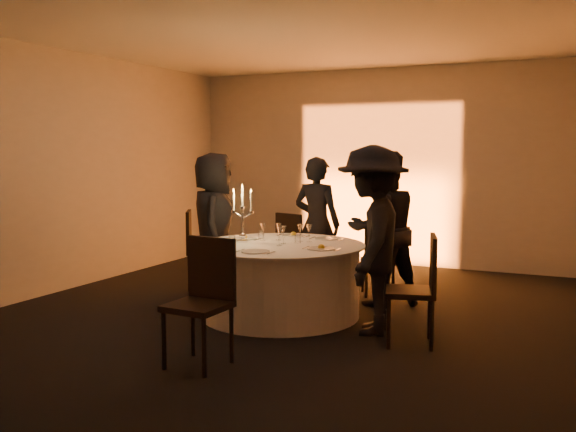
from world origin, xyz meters
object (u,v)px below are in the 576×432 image
at_px(guest_back_right, 384,229).
at_px(coffee_cup, 232,239).
at_px(chair_back_left, 294,245).
at_px(chair_back_right, 379,257).
at_px(guest_back_left, 317,224).
at_px(guest_left, 214,224).
at_px(chair_front, 204,293).
at_px(banquet_table, 280,280).
at_px(guest_right, 372,240).
at_px(chair_left, 198,245).
at_px(candelabra, 242,222).
at_px(chair_right, 420,283).

height_order(guest_back_right, coffee_cup, guest_back_right).
bearing_deg(chair_back_left, coffee_cup, 102.69).
xyz_separation_m(chair_back_right, guest_back_left, (-0.80, -0.02, 0.36)).
relative_size(chair_back_left, coffee_cup, 8.68).
bearing_deg(guest_left, chair_front, -176.87).
relative_size(banquet_table, guest_back_left, 1.07).
distance_m(chair_back_right, chair_front, 3.03).
distance_m(chair_back_left, guest_left, 1.12).
bearing_deg(guest_back_right, guest_left, -35.77).
bearing_deg(chair_back_right, guest_back_right, 87.17).
relative_size(chair_back_right, guest_right, 0.47).
height_order(guest_back_left, guest_right, guest_right).
xyz_separation_m(chair_left, candelabra, (1.10, -0.81, 0.43)).
height_order(banquet_table, guest_left, guest_left).
bearing_deg(banquet_table, guest_left, 153.58).
height_order(banquet_table, chair_back_left, chair_back_left).
relative_size(guest_back_right, candelabra, 2.77).
bearing_deg(chair_back_left, guest_left, 65.11).
xyz_separation_m(chair_left, guest_back_right, (2.40, 0.11, 0.31)).
distance_m(chair_right, guest_right, 0.64).
relative_size(chair_back_right, guest_left, 0.50).
relative_size(banquet_table, chair_front, 1.72).
relative_size(chair_front, guest_right, 0.58).
relative_size(chair_right, chair_front, 0.96).
distance_m(guest_back_left, guest_right, 1.92).
bearing_deg(guest_left, guest_right, -135.77).
height_order(chair_left, coffee_cup, chair_left).
relative_size(guest_back_left, guest_back_right, 0.96).
bearing_deg(guest_left, chair_left, 34.65).
distance_m(chair_left, chair_back_left, 1.23).
xyz_separation_m(chair_back_right, chair_front, (-0.60, -2.97, 0.11)).
distance_m(chair_back_left, guest_back_left, 0.47).
xyz_separation_m(chair_back_right, chair_right, (0.90, -1.71, 0.09)).
height_order(chair_back_left, chair_front, chair_front).
distance_m(chair_back_left, chair_back_right, 1.16).
relative_size(chair_back_left, guest_left, 0.55).
xyz_separation_m(chair_left, chair_right, (3.12, -1.17, 0.01)).
distance_m(chair_back_left, guest_back_right, 1.46).
relative_size(banquet_table, coffee_cup, 16.36).
relative_size(chair_front, coffee_cup, 9.49).
xyz_separation_m(chair_right, guest_back_right, (-0.72, 1.28, 0.31)).
bearing_deg(chair_left, guest_left, -148.31).
height_order(chair_right, guest_left, guest_left).
relative_size(chair_back_right, guest_back_right, 0.49).
relative_size(guest_left, guest_right, 0.95).
bearing_deg(banquet_table, guest_right, -10.87).
height_order(chair_right, guest_right, guest_right).
bearing_deg(chair_front, coffee_cup, 115.11).
xyz_separation_m(chair_front, guest_left, (-1.27, 2.24, 0.27)).
xyz_separation_m(chair_right, chair_front, (-1.49, -1.26, 0.02)).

